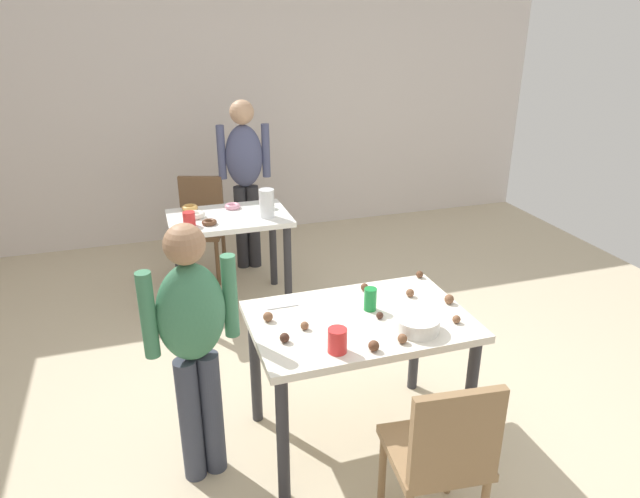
# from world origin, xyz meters

# --- Properties ---
(ground_plane) EXTENTS (6.40, 6.40, 0.00)m
(ground_plane) POSITION_xyz_m (0.00, 0.00, 0.00)
(ground_plane) COLOR beige
(wall_back) EXTENTS (6.40, 0.10, 2.60)m
(wall_back) POSITION_xyz_m (0.00, 3.20, 1.30)
(wall_back) COLOR silver
(wall_back) RESTS_ON ground_plane
(dining_table_near) EXTENTS (1.11, 0.74, 0.75)m
(dining_table_near) POSITION_xyz_m (-0.10, -0.23, 0.64)
(dining_table_near) COLOR silver
(dining_table_near) RESTS_ON ground_plane
(dining_table_far) EXTENTS (0.91, 0.61, 0.75)m
(dining_table_far) POSITION_xyz_m (-0.47, 1.55, 0.61)
(dining_table_far) COLOR white
(dining_table_far) RESTS_ON ground_plane
(chair_near_table) EXTENTS (0.44, 0.44, 0.87)m
(chair_near_table) POSITION_xyz_m (-0.02, -0.97, 0.50)
(chair_near_table) COLOR olive
(chair_near_table) RESTS_ON ground_plane
(chair_far_table) EXTENTS (0.50, 0.50, 0.87)m
(chair_far_table) POSITION_xyz_m (-0.63, 2.20, 0.50)
(chair_far_table) COLOR brown
(chair_far_table) RESTS_ON ground_plane
(person_girl_near) EXTENTS (0.46, 0.26, 1.36)m
(person_girl_near) POSITION_xyz_m (-0.94, -0.24, 0.80)
(person_girl_near) COLOR #383D4C
(person_girl_near) RESTS_ON ground_plane
(person_adult_far) EXTENTS (0.46, 0.24, 1.51)m
(person_adult_far) POSITION_xyz_m (-0.21, 2.23, 0.91)
(person_adult_far) COLOR #28282D
(person_adult_far) RESTS_ON ground_plane
(mixing_bowl) EXTENTS (0.22, 0.22, 0.07)m
(mixing_bowl) POSITION_xyz_m (0.12, -0.43, 0.79)
(mixing_bowl) COLOR white
(mixing_bowl) RESTS_ON dining_table_near
(soda_can) EXTENTS (0.07, 0.07, 0.12)m
(soda_can) POSITION_xyz_m (-0.02, -0.16, 0.81)
(soda_can) COLOR #198438
(soda_can) RESTS_ON dining_table_near
(fork_near) EXTENTS (0.17, 0.02, 0.01)m
(fork_near) POSITION_xyz_m (-0.45, 0.00, 0.75)
(fork_near) COLOR silver
(fork_near) RESTS_ON dining_table_near
(cup_near_0) EXTENTS (0.09, 0.09, 0.12)m
(cup_near_0) POSITION_xyz_m (-0.32, -0.49, 0.81)
(cup_near_0) COLOR red
(cup_near_0) RESTS_ON dining_table_near
(cake_ball_0) EXTENTS (0.05, 0.05, 0.05)m
(cake_ball_0) POSITION_xyz_m (-0.00, -0.51, 0.77)
(cake_ball_0) COLOR brown
(cake_ball_0) RESTS_ON dining_table_near
(cake_ball_1) EXTENTS (0.04, 0.04, 0.04)m
(cake_ball_1) POSITION_xyz_m (-0.40, -0.25, 0.77)
(cake_ball_1) COLOR brown
(cake_ball_1) RESTS_ON dining_table_near
(cake_ball_2) EXTENTS (0.05, 0.05, 0.05)m
(cake_ball_2) POSITION_xyz_m (0.41, -0.23, 0.78)
(cake_ball_2) COLOR brown
(cake_ball_2) RESTS_ON dining_table_near
(cake_ball_3) EXTENTS (0.05, 0.05, 0.05)m
(cake_ball_3) POSITION_xyz_m (-0.15, -0.53, 0.78)
(cake_ball_3) COLOR brown
(cake_ball_3) RESTS_ON dining_table_near
(cake_ball_4) EXTENTS (0.05, 0.05, 0.05)m
(cake_ball_4) POSITION_xyz_m (-0.55, -0.12, 0.78)
(cake_ball_4) COLOR brown
(cake_ball_4) RESTS_ON dining_table_near
(cake_ball_5) EXTENTS (0.04, 0.04, 0.04)m
(cake_ball_5) POSITION_xyz_m (0.41, 0.11, 0.77)
(cake_ball_5) COLOR brown
(cake_ball_5) RESTS_ON dining_table_near
(cake_ball_6) EXTENTS (0.04, 0.04, 0.04)m
(cake_ball_6) POSITION_xyz_m (0.04, 0.05, 0.77)
(cake_ball_6) COLOR brown
(cake_ball_6) RESTS_ON dining_table_near
(cake_ball_7) EXTENTS (0.05, 0.05, 0.05)m
(cake_ball_7) POSITION_xyz_m (-0.53, -0.34, 0.77)
(cake_ball_7) COLOR #3D2319
(cake_ball_7) RESTS_ON dining_table_near
(cake_ball_8) EXTENTS (0.04, 0.04, 0.04)m
(cake_ball_8) POSITION_xyz_m (-0.01, -0.27, 0.77)
(cake_ball_8) COLOR #3D2319
(cake_ball_8) RESTS_ON dining_table_near
(cake_ball_9) EXTENTS (0.04, 0.04, 0.04)m
(cake_ball_9) POSITION_xyz_m (0.34, -0.43, 0.77)
(cake_ball_9) COLOR brown
(cake_ball_9) RESTS_ON dining_table_near
(cake_ball_10) EXTENTS (0.04, 0.04, 0.04)m
(cake_ball_10) POSITION_xyz_m (0.25, -0.09, 0.77)
(cake_ball_10) COLOR brown
(cake_ball_10) RESTS_ON dining_table_near
(pitcher_far) EXTENTS (0.12, 0.12, 0.22)m
(pitcher_far) POSITION_xyz_m (-0.20, 1.43, 0.86)
(pitcher_far) COLOR white
(pitcher_far) RESTS_ON dining_table_far
(cup_far_0) EXTENTS (0.09, 0.09, 0.10)m
(cup_far_0) POSITION_xyz_m (-0.78, 1.41, 0.80)
(cup_far_0) COLOR red
(cup_far_0) RESTS_ON dining_table_far
(cup_far_1) EXTENTS (0.07, 0.07, 0.11)m
(cup_far_1) POSITION_xyz_m (-0.16, 1.66, 0.80)
(cup_far_1) COLOR green
(cup_far_1) RESTS_ON dining_table_far
(donut_far_0) EXTENTS (0.11, 0.11, 0.03)m
(donut_far_0) POSITION_xyz_m (-0.64, 1.40, 0.77)
(donut_far_0) COLOR brown
(donut_far_0) RESTS_ON dining_table_far
(donut_far_1) EXTENTS (0.12, 0.12, 0.04)m
(donut_far_1) POSITION_xyz_m (-0.42, 1.71, 0.77)
(donut_far_1) COLOR pink
(donut_far_1) RESTS_ON dining_table_far
(donut_far_2) EXTENTS (0.14, 0.14, 0.04)m
(donut_far_2) POSITION_xyz_m (-0.72, 1.58, 0.77)
(donut_far_2) COLOR white
(donut_far_2) RESTS_ON dining_table_far
(donut_far_3) EXTENTS (0.13, 0.13, 0.04)m
(donut_far_3) POSITION_xyz_m (-0.74, 1.77, 0.77)
(donut_far_3) COLOR gold
(donut_far_3) RESTS_ON dining_table_far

